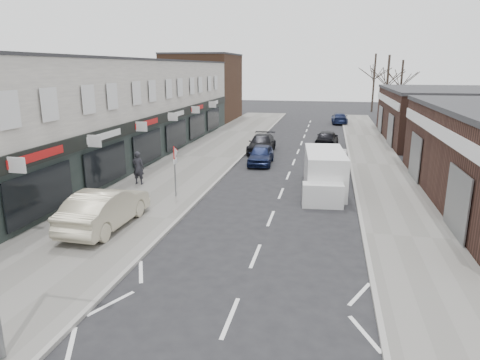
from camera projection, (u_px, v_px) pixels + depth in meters
The scene contains 17 objects.
pavement_left at pixel (203, 157), 31.77m from camera, with size 5.50×64.00×0.12m, color slate.
pavement_right at pixel (378, 165), 29.30m from camera, with size 3.50×64.00×0.12m, color slate.
shop_terrace_left at pixel (99, 111), 29.85m from camera, with size 8.00×41.00×7.10m, color silver.
brick_block_far at pixel (203, 88), 53.87m from camera, with size 8.00×10.00×8.00m, color #4C3020.
right_unit_far at pixel (444, 116), 38.75m from camera, with size 10.00×16.00×4.50m, color #3A211A.
tree_far_a at pixel (384, 121), 53.27m from camera, with size 3.60×3.60×8.00m, color #382D26, non-canonical shape.
tree_far_b at pixel (398, 117), 58.45m from camera, with size 3.60×3.60×7.50m, color #382D26, non-canonical shape.
tree_far_c at pixel (371, 112), 64.73m from camera, with size 3.60×3.60×8.50m, color #382D26, non-canonical shape.
warning_sign at pixel (175, 157), 21.45m from camera, with size 0.12×0.80×2.70m.
white_van at pixel (324, 173), 22.91m from camera, with size 2.42×5.83×2.21m.
sedan_on_pavement at pixel (105, 208), 17.56m from camera, with size 1.73×4.95×1.63m, color beige.
pedestrian at pixel (138, 168), 24.04m from camera, with size 0.69×0.45×1.88m, color black.
parked_car_left_a at pixel (261, 155), 29.65m from camera, with size 1.57×3.90×1.33m, color #121A3A.
parked_car_left_b at pixel (262, 144), 33.78m from camera, with size 1.95×4.79×1.39m, color black.
parked_car_right_a at pixel (332, 161), 27.06m from camera, with size 1.72×4.92×1.62m, color silver.
parked_car_right_b at pixel (327, 139), 35.97m from camera, with size 1.72×4.29×1.46m, color black.
parked_car_right_c at pixel (340, 118), 51.05m from camera, with size 1.78×4.38×1.27m, color #131B3C.
Camera 1 is at (2.35, -7.92, 6.54)m, focal length 32.00 mm.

